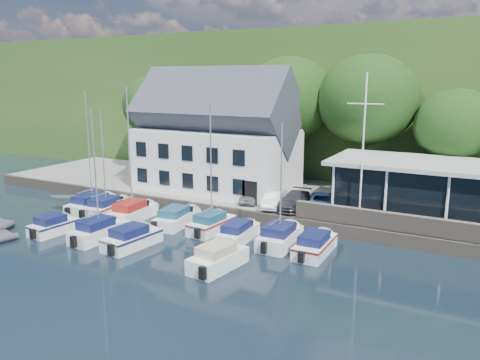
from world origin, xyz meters
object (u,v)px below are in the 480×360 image
at_px(car_white, 274,199).
at_px(boat_r2_1, 95,173).
at_px(car_silver, 251,195).
at_px(boat_r1_7, 315,243).
at_px(car_dgrey, 295,200).
at_px(boat_r1_4, 211,171).
at_px(boat_r1_6, 281,178).
at_px(boat_r1_1, 104,162).
at_px(boat_r2_0, 53,224).
at_px(boat_r2_3, 218,256).
at_px(boat_r1_2, 130,161).
at_px(boat_r1_0, 89,157).
at_px(boat_r1_3, 176,216).
at_px(harbor_building, 216,142).
at_px(flagpole, 363,149).
at_px(boat_r1_5, 238,231).
at_px(car_blue, 322,201).
at_px(boat_r2_2, 132,236).
at_px(club_pavilion, 422,189).

xyz_separation_m(car_white, boat_r2_1, (-8.72, -10.23, 3.11)).
relative_size(car_silver, boat_r1_7, 0.58).
distance_m(car_dgrey, boat_r1_4, 7.50).
relative_size(boat_r1_6, boat_r1_7, 1.53).
distance_m(boat_r1_1, boat_r2_0, 6.69).
bearing_deg(car_white, boat_r2_3, -93.90).
bearing_deg(boat_r1_6, car_silver, 128.92).
bearing_deg(boat_r1_2, car_dgrey, 23.52).
height_order(car_silver, boat_r2_3, car_silver).
bearing_deg(boat_r1_0, boat_r1_3, 0.29).
xyz_separation_m(boat_r1_1, boat_r1_6, (15.69, -0.10, 0.27)).
xyz_separation_m(car_white, boat_r1_2, (-9.74, -5.58, 3.14)).
distance_m(boat_r1_0, boat_r1_3, 9.38).
distance_m(car_dgrey, boat_r2_3, 11.02).
distance_m(harbor_building, car_silver, 7.06).
height_order(boat_r1_0, boat_r1_7, boat_r1_0).
xyz_separation_m(boat_r1_3, boat_r2_0, (-6.68, -5.83, -0.02)).
height_order(harbor_building, boat_r1_6, harbor_building).
xyz_separation_m(flagpole, boat_r1_3, (-12.88, -4.35, -5.49)).
bearing_deg(boat_r1_5, boat_r1_4, 160.93).
relative_size(harbor_building, car_dgrey, 3.21).
bearing_deg(boat_r2_1, car_silver, 61.05).
relative_size(flagpole, boat_r2_1, 1.10).
height_order(boat_r1_1, boat_r1_2, boat_r1_2).
distance_m(car_silver, flagpole, 10.39).
height_order(car_blue, boat_r2_2, car_blue).
xyz_separation_m(car_dgrey, boat_r1_4, (-4.32, -5.40, 2.90)).
distance_m(car_white, car_dgrey, 1.67).
height_order(flagpole, boat_r1_1, flagpole).
xyz_separation_m(car_dgrey, boat_r1_2, (-11.38, -5.90, 3.13)).
distance_m(club_pavilion, boat_r2_2, 21.18).
xyz_separation_m(car_blue, boat_r2_0, (-16.19, -11.87, -0.96)).
bearing_deg(boat_r1_0, car_blue, 18.00).
relative_size(boat_r1_1, boat_r1_5, 1.46).
bearing_deg(car_blue, boat_r1_6, -110.37).
distance_m(flagpole, boat_r1_4, 10.75).
distance_m(car_dgrey, flagpole, 7.08).
relative_size(harbor_building, boat_r1_5, 2.40).
distance_m(boat_r1_1, boat_r2_2, 9.43).
distance_m(club_pavilion, boat_r1_0, 26.38).
distance_m(car_dgrey, boat_r1_0, 17.24).
bearing_deg(car_silver, boat_r1_0, -165.35).
relative_size(club_pavilion, boat_r2_0, 2.68).
relative_size(boat_r1_2, boat_r2_3, 1.67).
bearing_deg(boat_r1_5, boat_r1_7, -0.25).
bearing_deg(club_pavilion, boat_r2_2, -140.71).
height_order(boat_r1_2, boat_r1_5, boat_r1_2).
height_order(club_pavilion, boat_r2_1, boat_r2_1).
bearing_deg(boat_r1_0, club_pavilion, 17.15).
relative_size(boat_r1_0, boat_r1_3, 1.53).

